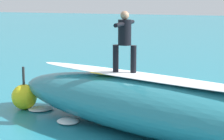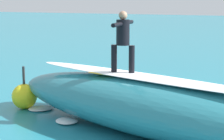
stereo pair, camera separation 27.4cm
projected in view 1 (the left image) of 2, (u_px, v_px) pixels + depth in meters
ground_plane at (160, 108)px, 12.50m from camera, size 120.00×120.00×0.00m
wave_crest at (154, 107)px, 10.17m from camera, size 9.24×5.10×1.34m
wave_foam_lip at (154, 78)px, 10.04m from camera, size 7.48×3.21×0.08m
surfboard_riding at (124, 74)px, 10.59m from camera, size 1.92×0.61×0.07m
surfer_riding at (125, 37)px, 10.43m from camera, size 0.62×1.47×1.55m
surfboard_paddling at (103, 91)px, 14.67m from camera, size 0.75×2.12×0.07m
surfer_paddling at (105, 85)px, 14.76m from camera, size 0.51×1.84×0.33m
buoy_marker at (24, 97)px, 12.36m from camera, size 0.75×0.75×1.28m
foam_patch_near at (41, 109)px, 12.31m from camera, size 0.93×0.96×0.08m
foam_patch_mid at (68, 121)px, 11.03m from camera, size 0.75×0.72×0.13m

